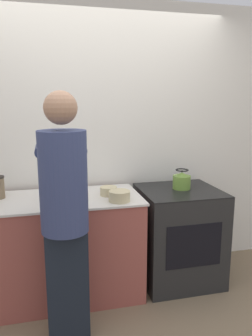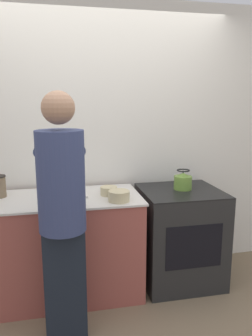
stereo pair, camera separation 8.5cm
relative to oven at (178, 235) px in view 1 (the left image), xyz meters
name	(u,v)px [view 1 (the left image)]	position (x,y,z in m)	size (l,w,h in m)	color
ground_plane	(112,309)	(-0.72, -0.34, -0.44)	(12.00, 12.00, 0.00)	#7A664C
wall_back	(96,142)	(-0.72, 0.40, 0.86)	(8.00, 0.05, 2.60)	silver
counter	(60,247)	(-1.10, -0.01, 0.00)	(1.40, 0.68, 0.89)	#9E4C42
oven	(178,235)	(0.00, 0.00, 0.00)	(0.72, 0.67, 0.89)	black
person	(65,210)	(-1.08, -0.56, 0.52)	(0.36, 0.60, 1.75)	black
cutting_board	(64,196)	(-1.05, 0.00, 0.45)	(0.39, 0.18, 0.02)	silver
knife	(69,194)	(-1.01, 0.02, 0.47)	(0.18, 0.12, 0.01)	silver
kettle	(182,181)	(0.03, 0.03, 0.52)	(0.17, 0.17, 0.18)	olive
bowl_prep	(119,196)	(-0.62, -0.22, 0.49)	(0.17, 0.17, 0.09)	#C6B789
bowl_mixing	(108,191)	(-0.67, -0.02, 0.48)	(0.14, 0.14, 0.07)	#C6B789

